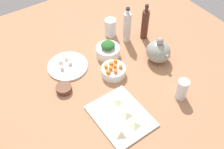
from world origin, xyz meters
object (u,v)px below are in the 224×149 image
object	(u,v)px
cutting_board	(121,116)
drinking_glass_0	(182,89)
bowl_small_side	(64,89)
bottle_0	(127,27)
teapot	(158,51)
bowl_carrots	(113,71)
drinking_glass_1	(110,27)
plate_tofu	(68,66)
bottle_1	(145,24)
bowl_greens	(108,51)

from	to	relation	value
cutting_board	drinking_glass_0	distance (cm)	34.54
bowl_small_side	bottle_0	world-z (taller)	bottle_0
cutting_board	teapot	distance (cm)	47.13
bowl_carrots	teapot	world-z (taller)	teapot
bowl_small_side	drinking_glass_1	xyz separation A→B (cm)	(-25.57, 47.03, 4.31)
cutting_board	teapot	world-z (taller)	teapot
plate_tofu	drinking_glass_0	world-z (taller)	drinking_glass_0
drinking_glass_0	drinking_glass_1	world-z (taller)	drinking_glass_0
bowl_carrots	bowl_small_side	size ratio (longest dim) A/B	1.63
plate_tofu	bottle_1	distance (cm)	54.85
bowl_small_side	drinking_glass_0	size ratio (longest dim) A/B	0.71
plate_tofu	drinking_glass_1	xyz separation A→B (cm)	(-10.79, 37.13, 5.32)
bowl_carrots	bottle_1	xyz separation A→B (cm)	(-16.37, 34.93, 7.88)
bowl_greens	bottle_0	bearing A→B (deg)	106.74
cutting_board	plate_tofu	xyz separation A→B (cm)	(-45.57, -5.85, 0.10)
plate_tofu	bottle_0	xyz separation A→B (cm)	(-0.50, 42.72, 10.00)
drinking_glass_0	drinking_glass_1	bearing A→B (deg)	-178.13
drinking_glass_0	drinking_glass_1	xyz separation A→B (cm)	(-63.44, -2.07, -0.11)
plate_tofu	bowl_carrots	world-z (taller)	bowl_carrots
bottle_0	bowl_greens	bearing A→B (deg)	-73.26
drinking_glass_0	cutting_board	bearing A→B (deg)	-101.99
teapot	bottle_1	world-z (taller)	bottle_1
bowl_small_side	drinking_glass_1	world-z (taller)	drinking_glass_1
bottle_1	drinking_glass_1	world-z (taller)	bottle_1
bowl_greens	bottle_1	distance (cm)	29.78
cutting_board	teapot	size ratio (longest dim) A/B	1.86
bowl_small_side	bottle_0	size ratio (longest dim) A/B	0.35
cutting_board	bowl_greens	xyz separation A→B (cm)	(-40.75, 19.18, 2.61)
bowl_carrots	drinking_glass_1	bearing A→B (deg)	149.18
bottle_1	bowl_carrots	bearing A→B (deg)	-64.89
cutting_board	bowl_carrots	xyz separation A→B (cm)	(-25.84, 13.07, 2.09)
bowl_carrots	drinking_glass_1	size ratio (longest dim) A/B	1.17
teapot	bottle_1	xyz separation A→B (cm)	(-21.00, 6.35, 3.87)
bottle_0	bowl_small_side	bearing A→B (deg)	-73.81
bowl_greens	drinking_glass_0	bearing A→B (deg)	16.50
bowl_carrots	drinking_glass_0	distance (cm)	38.82
cutting_board	bottle_1	size ratio (longest dim) A/B	1.26
drinking_glass_0	bottle_1	bearing A→B (deg)	163.45
bottle_0	bottle_1	bearing A→B (deg)	70.83
plate_tofu	bowl_small_side	world-z (taller)	bowl_small_side
bottle_0	drinking_glass_1	xyz separation A→B (cm)	(-10.29, -5.59, -4.68)
teapot	bottle_0	distance (cm)	25.64
bowl_greens	bottle_0	distance (cm)	19.94
bottle_1	drinking_glass_1	distance (cm)	22.37
bowl_greens	drinking_glass_0	size ratio (longest dim) A/B	1.19
bottle_0	drinking_glass_1	bearing A→B (deg)	-151.46
bottle_0	drinking_glass_0	size ratio (longest dim) A/B	2.02
teapot	drinking_glass_1	xyz separation A→B (cm)	(-35.15, -10.36, -0.68)
bowl_small_side	bottle_1	distance (cm)	65.36
bowl_carrots	bowl_small_side	bearing A→B (deg)	-99.75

